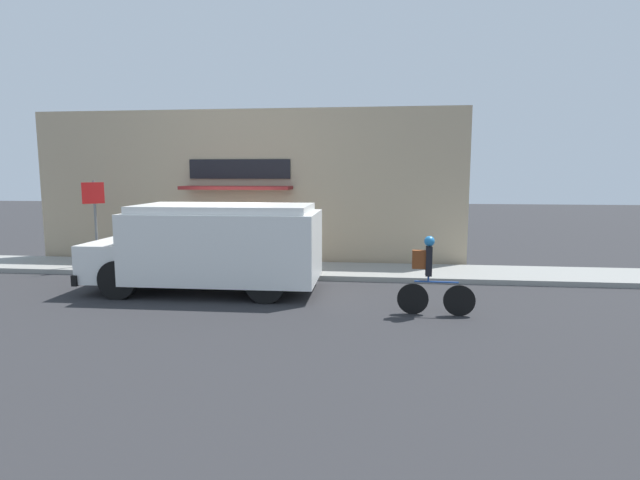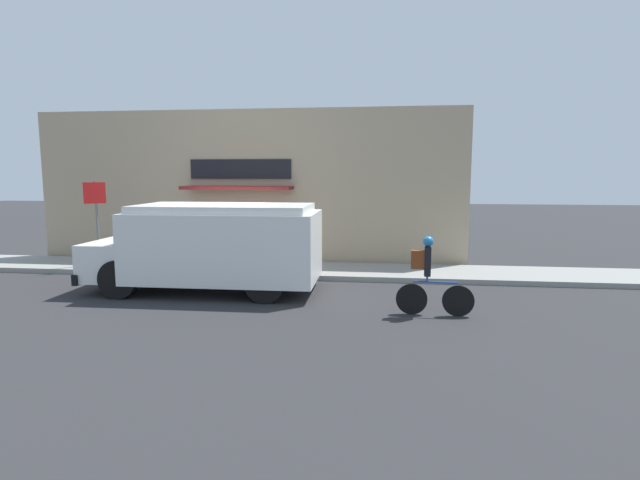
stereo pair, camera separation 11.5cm
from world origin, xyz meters
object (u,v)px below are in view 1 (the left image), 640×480
Objects in this scene: stop_sign_post at (95,209)px; trash_bin at (215,250)px; cyclist at (430,276)px; school_bus at (214,246)px.

trash_bin is (3.38, 0.41, -1.19)m from stop_sign_post.
stop_sign_post is at bearing -173.04° from trash_bin.
stop_sign_post reaches higher than cyclist.
stop_sign_post is 3.60m from trash_bin.
stop_sign_post is at bearing 160.90° from cyclist.
cyclist is at bearing -17.25° from school_bus.
cyclist is at bearing -35.21° from trash_bin.
stop_sign_post is 2.77× the size of trash_bin.
trash_bin is at bearing 107.12° from school_bus.
school_bus is at bearing -72.17° from trash_bin.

